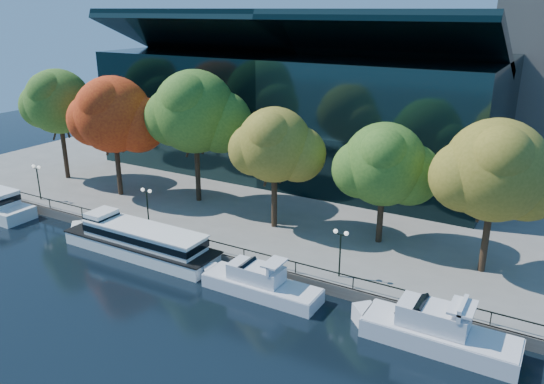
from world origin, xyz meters
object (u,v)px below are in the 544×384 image
Objects in this scene: cruiser_far at (432,329)px; tree_2 at (196,114)px; cruiser_near at (257,282)px; tree_1 at (114,116)px; tree_0 at (59,103)px; lamp_0 at (37,174)px; tree_5 at (497,173)px; tour_boat at (137,239)px; lamp_1 at (147,199)px; lamp_2 at (341,242)px; tree_4 at (385,166)px; tree_3 at (275,147)px.

cruiser_far is 0.79× the size of tree_2.
cruiser_near is 0.79× the size of tree_1.
tree_0 is 10.39m from lamp_0.
tree_2 is 30.63m from tree_5.
tour_boat is 27.20m from cruiser_far.
lamp_0 reaches higher than tour_boat.
lamp_1 is (16.18, 0.00, 0.00)m from lamp_0.
lamp_0 reaches higher than cruiser_far.
lamp_2 is at bearing -9.97° from tree_0.
tree_0 reaches higher than lamp_1.
tree_2 reaches higher than lamp_0.
cruiser_far is 13.68m from tree_5.
cruiser_far is at bearing -57.12° from tree_4.
tree_5 reaches higher than tree_3.
tree_2 reaches higher than tree_4.
lamp_1 is at bearing -167.48° from tree_5.
cruiser_near is at bearing -142.20° from lamp_2.
tree_4 reaches higher than cruiser_near.
tree_0 is at bearing 172.80° from tree_1.
tree_0 is 1.15× the size of tree_3.
cruiser_far is 1.02× the size of tree_4.
lamp_1 is at bearing -87.77° from tree_2.
lamp_0 is at bearing -139.50° from tree_1.
lamp_2 is (29.71, -5.74, -6.18)m from tree_1.
tree_1 is 3.37× the size of lamp_1.
tree_1 is 39.67m from tree_5.
tree_2 is 11.41m from tree_3.
lamp_0 is (-44.92, 4.08, 2.80)m from cruiser_far.
tree_3 is 13.49m from lamp_1.
cruiser_near is 0.74× the size of tree_2.
lamp_2 is at bearing 37.80° from cruiser_near.
cruiser_far is 9.82m from lamp_2.
lamp_1 is at bearing -149.23° from tree_3.
tree_1 reaches higher than cruiser_near.
tree_4 reaches higher than lamp_1.
tree_0 reaches higher than tree_5.
lamp_0 is 1.00× the size of lamp_1.
tree_1 is 1.14× the size of tree_3.
lamp_2 is (40.28, -7.08, -6.57)m from tree_0.
tree_2 is 1.14× the size of tree_5.
tree_2 is at bearing 28.67° from lamp_0.
tree_3 is (-18.03, 10.45, 7.96)m from cruiser_far.
tree_3 is 1.06× the size of tree_4.
tree_4 reaches higher than lamp_2.
tree_5 reaches higher than lamp_2.
tree_0 is 1.00× the size of tree_1.
tree_4 is at bearing 30.43° from tour_boat.
cruiser_far is at bearing -14.42° from tree_1.
tree_1 reaches higher than tree_4.
tree_3 is 12.59m from lamp_2.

